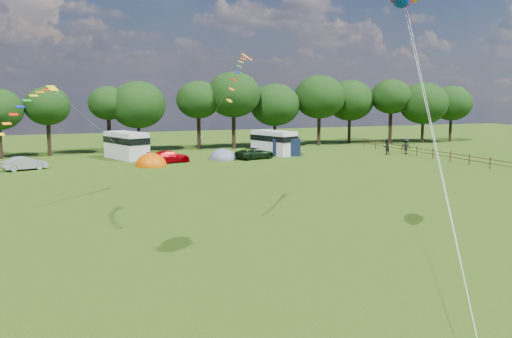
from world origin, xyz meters
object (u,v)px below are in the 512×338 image
object	(u,v)px
car_d	(255,153)
campervan_c	(126,144)
car_b	(25,163)
campervan_d	(274,142)
walker_a	(386,147)
walker_b	(406,146)
tent_orange	(151,166)
tent_greyblue	(223,159)
car_c	(170,157)

from	to	relation	value
car_d	campervan_c	bearing A→B (deg)	51.41
car_b	campervan_d	world-z (taller)	campervan_d
walker_a	campervan_c	bearing A→B (deg)	-17.64
walker_b	car_b	bearing A→B (deg)	1.82
car_b	walker_a	world-z (taller)	walker_a
tent_orange	campervan_c	bearing A→B (deg)	101.46
car_b	campervan_d	size ratio (longest dim) A/B	0.60
campervan_d	tent_greyblue	size ratio (longest dim) A/B	1.82
car_b	campervan_c	bearing A→B (deg)	-78.64
car_c	walker_a	distance (m)	26.48
campervan_d	walker_a	world-z (taller)	campervan_d
walker_b	tent_orange	bearing A→B (deg)	3.23
campervan_c	walker_b	distance (m)	33.50
walker_a	walker_b	world-z (taller)	walker_b
car_b	walker_a	bearing A→B (deg)	-109.99
car_b	car_c	xyz separation A→B (m)	(14.49, 0.74, -0.01)
car_b	car_d	world-z (taller)	car_b
car_c	tent_greyblue	xyz separation A→B (m)	(6.35, 1.09, -0.64)
tent_greyblue	campervan_d	bearing A→B (deg)	18.84
car_b	campervan_c	size ratio (longest dim) A/B	0.57
car_d	campervan_c	world-z (taller)	campervan_c
campervan_c	tent_orange	bearing A→B (deg)	170.90
tent_greyblue	walker_a	distance (m)	20.26
campervan_d	tent_orange	xyz separation A→B (m)	(-15.94, -5.39, -1.53)
walker_a	walker_b	bearing A→B (deg)	162.09
car_c	campervan_c	xyz separation A→B (m)	(-3.82, 5.55, 0.98)
walker_b	car_d	bearing A→B (deg)	-2.65
walker_a	car_c	bearing A→B (deg)	-7.70
campervan_d	walker_b	xyz separation A→B (m)	(15.22, -5.44, -0.59)
car_b	car_c	size ratio (longest dim) A/B	0.87
tent_orange	car_d	bearing A→B (deg)	8.97
tent_orange	campervan_d	bearing A→B (deg)	18.69
tent_greyblue	walker_b	world-z (taller)	walker_b
tent_greyblue	tent_orange	bearing A→B (deg)	-161.43
campervan_d	tent_orange	distance (m)	16.89
campervan_c	walker_a	bearing A→B (deg)	-123.35
car_c	walker_a	world-z (taller)	walker_a
walker_a	walker_b	distance (m)	2.45
car_b	tent_orange	size ratio (longest dim) A/B	1.04
car_c	tent_greyblue	distance (m)	6.47
campervan_c	walker_b	world-z (taller)	campervan_c
campervan_d	tent_orange	world-z (taller)	campervan_d
car_d	walker_a	bearing A→B (deg)	-111.89
campervan_d	walker_a	xyz separation A→B (m)	(12.83, -4.88, -0.62)
campervan_c	walker_b	bearing A→B (deg)	-123.37
car_d	car_b	bearing A→B (deg)	75.02
tent_orange	tent_greyblue	size ratio (longest dim) A/B	1.05
car_d	tent_orange	distance (m)	12.41
tent_orange	walker_a	xyz separation A→B (m)	(28.77, 0.51, 0.91)
car_c	campervan_d	distance (m)	14.10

